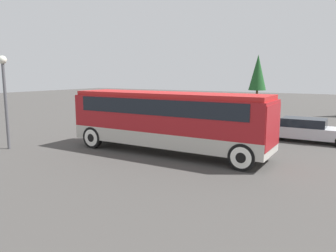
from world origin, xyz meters
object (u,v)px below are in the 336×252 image
Objects in this scene: parked_car_near at (177,118)px; lamp_post at (5,87)px; parked_car_mid at (208,126)px; tour_bus at (170,117)px; parked_car_far at (306,130)px.

parked_car_near is 0.92× the size of lamp_post.
parked_car_near is 4.68m from parked_car_mid.
lamp_post is (-4.07, -11.75, 2.70)m from parked_car_near.
lamp_post reaches higher than parked_car_near.
tour_bus is 2.22× the size of parked_car_far.
parked_car_mid reaches higher than parked_car_near.
parked_car_near is at bearing 145.13° from parked_car_mid.
parked_car_mid is (-0.18, 5.36, -1.20)m from tour_bus.
parked_car_near is 9.72m from parked_car_far.
parked_car_near is 0.97× the size of parked_car_far.
parked_car_far is at bearing 14.48° from parked_car_mid.
tour_bus is at bearing -88.10° from parked_car_mid.
tour_bus is at bearing -63.42° from parked_car_near.
lamp_post is at bearing -142.39° from parked_car_far.
lamp_post reaches higher than parked_car_mid.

